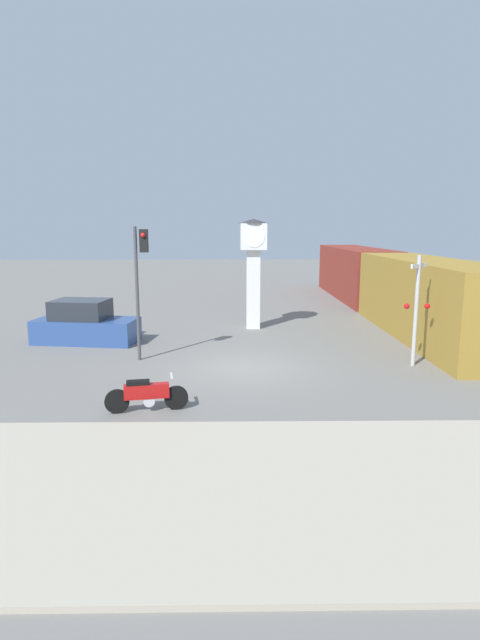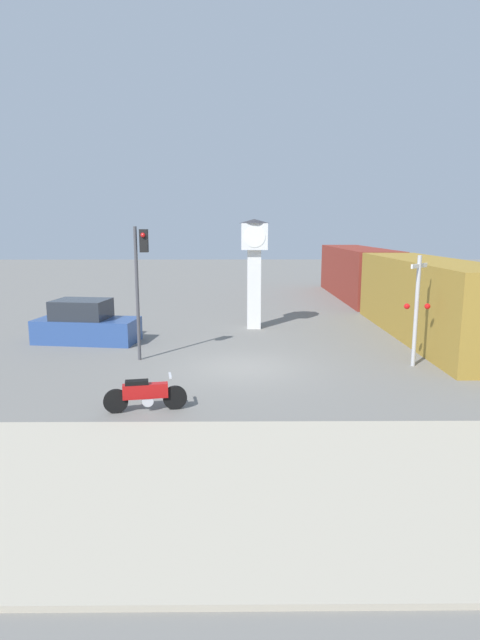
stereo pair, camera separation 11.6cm
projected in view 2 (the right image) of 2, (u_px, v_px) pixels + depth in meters
name	position (u px, v px, depth m)	size (l,w,h in m)	color
ground_plane	(243.00, 368.00, 17.16)	(120.00, 120.00, 0.00)	slate
sidewalk_strip	(249.00, 486.00, 9.19)	(36.00, 6.00, 0.10)	#B2A893
motorcycle	(145.00, 394.00, 13.03)	(2.15, 0.59, 0.95)	black
clock_tower	(254.00, 257.00, 23.38)	(1.44, 1.44, 5.15)	white
freight_train	(385.00, 283.00, 27.99)	(2.80, 25.58, 3.40)	olive
traffic_light	(140.00, 270.00, 17.62)	(0.50, 0.35, 4.79)	#47474C
railroad_crossing_signal	(417.00, 307.00, 17.02)	(0.90, 0.82, 3.83)	#B7B7BC
parked_car	(86.00, 325.00, 20.90)	(4.41, 2.36, 1.80)	#2D4C8C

